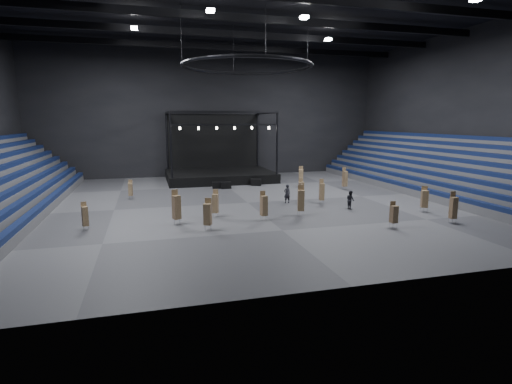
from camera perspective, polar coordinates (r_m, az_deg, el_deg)
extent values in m
plane|color=#47474A|center=(39.44, -1.20, -1.53)|extent=(50.00, 50.00, 0.00)
cube|color=black|center=(39.89, -1.30, 24.69)|extent=(50.00, 42.00, 0.20)
cube|color=black|center=(59.22, -6.28, 11.09)|extent=(50.00, 0.20, 18.00)
cube|color=black|center=(18.97, 14.77, 12.88)|extent=(50.00, 0.20, 18.00)
cube|color=black|center=(50.86, 27.73, 10.16)|extent=(0.20, 42.00, 18.00)
cube|color=#515154|center=(40.07, -32.42, -2.40)|extent=(7.20, 40.00, 0.75)
cube|color=#0C1438|center=(39.10, -27.91, -1.41)|extent=(0.59, 40.00, 0.40)
cube|color=#0C1438|center=(39.19, -29.28, -0.39)|extent=(0.59, 40.00, 0.40)
cube|color=#0C1438|center=(39.30, -30.65, 0.63)|extent=(0.59, 40.00, 0.40)
cube|color=#0C1438|center=(39.46, -32.00, 1.64)|extent=(0.59, 40.00, 0.40)
cube|color=#515154|center=(49.08, 23.82, 0.37)|extent=(7.20, 40.00, 0.75)
cube|color=#0C1438|center=(47.00, 20.75, 0.89)|extent=(0.59, 40.00, 0.40)
cube|color=#515154|center=(49.31, 24.25, 0.82)|extent=(6.30, 40.00, 1.50)
cube|color=#0C1438|center=(47.43, 21.69, 1.82)|extent=(0.59, 40.00, 0.40)
cube|color=#515154|center=(49.54, 24.69, 1.27)|extent=(5.40, 40.00, 2.25)
cube|color=#0C1438|center=(47.88, 22.61, 2.74)|extent=(0.59, 40.00, 0.40)
cube|color=#515154|center=(49.78, 25.12, 1.71)|extent=(4.50, 40.00, 3.00)
cube|color=#0C1438|center=(48.36, 23.52, 3.64)|extent=(0.59, 40.00, 0.40)
cube|color=#515154|center=(50.03, 25.54, 2.15)|extent=(3.60, 40.00, 3.75)
cube|color=#0C1438|center=(48.86, 24.40, 4.52)|extent=(0.59, 40.00, 0.40)
cube|color=#515154|center=(50.28, 25.97, 2.58)|extent=(2.70, 40.00, 4.50)
cube|color=#0C1438|center=(49.38, 25.28, 5.38)|extent=(0.59, 40.00, 0.40)
cube|color=#515154|center=(50.53, 26.38, 3.01)|extent=(1.80, 40.00, 5.25)
cube|color=#0C1438|center=(49.92, 26.13, 6.22)|extent=(0.59, 40.00, 0.40)
cube|color=#515154|center=(50.79, 26.80, 3.44)|extent=(0.90, 40.00, 6.00)
cube|color=#0C1438|center=(50.49, 26.97, 7.04)|extent=(0.59, 40.00, 0.40)
cube|color=black|center=(54.29, -5.19, 2.30)|extent=(14.00, 10.00, 1.20)
cube|color=black|center=(58.58, -6.10, 7.38)|extent=(13.30, 0.30, 8.00)
cylinder|color=black|center=(48.53, -12.05, 6.53)|extent=(0.24, 0.24, 7.80)
cylinder|color=black|center=(57.70, -12.60, 7.05)|extent=(0.24, 0.24, 7.80)
cylinder|color=black|center=(51.02, 3.02, 6.90)|extent=(0.24, 0.24, 7.80)
cylinder|color=black|center=(59.81, 0.23, 7.40)|extent=(0.24, 0.24, 7.80)
cube|color=black|center=(49.27, -4.39, 11.31)|extent=(13.40, 0.25, 0.25)
cube|color=black|center=(58.33, -6.14, 11.10)|extent=(13.40, 0.25, 0.25)
cube|color=black|center=(49.26, -4.36, 9.57)|extent=(13.40, 0.20, 0.20)
cylinder|color=white|center=(48.52, -10.83, 8.94)|extent=(0.24, 0.24, 0.35)
cylinder|color=white|center=(48.75, -8.22, 9.02)|extent=(0.24, 0.24, 0.35)
cylinder|color=white|center=(49.07, -5.64, 9.08)|extent=(0.24, 0.24, 0.35)
cylinder|color=white|center=(49.49, -3.09, 9.12)|extent=(0.24, 0.24, 0.35)
cylinder|color=white|center=(50.00, -0.60, 9.15)|extent=(0.24, 0.24, 0.35)
cylinder|color=white|center=(50.61, 1.84, 9.15)|extent=(0.24, 0.24, 0.35)
torus|color=black|center=(38.94, -1.27, 17.55)|extent=(12.30, 12.30, 0.30)
cylinder|color=black|center=(41.19, 7.40, 20.59)|extent=(0.04, 0.04, 5.00)
cylinder|color=black|center=(45.09, -3.25, 19.74)|extent=(0.04, 0.04, 5.00)
cylinder|color=black|center=(38.35, -10.66, 21.29)|extent=(0.04, 0.04, 5.00)
cylinder|color=black|center=(33.68, 1.40, 23.04)|extent=(0.04, 0.04, 5.00)
cube|color=black|center=(39.70, -1.30, 23.58)|extent=(49.00, 0.35, 0.70)
cube|color=black|center=(46.36, -3.55, 21.61)|extent=(49.00, 0.35, 0.70)
cube|color=black|center=(54.08, -5.39, 19.93)|extent=(49.00, 0.35, 0.70)
cube|color=white|center=(42.35, -17.00, 21.48)|extent=(0.60, 0.60, 0.25)
cube|color=white|center=(46.57, 10.27, 20.67)|extent=(0.60, 0.60, 0.25)
cube|color=white|center=(34.96, -6.54, 24.36)|extent=(0.60, 0.60, 0.25)
cube|color=white|center=(37.05, 6.92, 23.53)|extent=(0.60, 0.60, 0.25)
cube|color=black|center=(47.83, -5.56, 0.97)|extent=(1.22, 0.72, 0.77)
cube|color=black|center=(47.64, -4.30, 0.97)|extent=(1.21, 0.64, 0.79)
cube|color=black|center=(49.66, 0.00, 1.40)|extent=(1.42, 1.08, 0.85)
cylinder|color=silver|center=(39.16, 9.21, -1.47)|extent=(0.03, 0.03, 0.36)
cylinder|color=silver|center=(39.47, 9.01, -1.38)|extent=(0.03, 0.03, 0.36)
cylinder|color=silver|center=(39.31, 9.67, -1.44)|extent=(0.03, 0.03, 0.36)
cylinder|color=silver|center=(39.61, 9.46, -1.35)|extent=(0.03, 0.03, 0.36)
cube|color=tan|center=(39.20, 9.38, 0.04)|extent=(0.49, 0.49, 1.66)
cube|color=tan|center=(39.24, 9.34, 1.20)|extent=(0.42, 0.11, 0.91)
cylinder|color=silver|center=(32.21, 0.89, -3.82)|extent=(0.03, 0.03, 0.41)
cylinder|color=silver|center=(32.58, 0.69, -3.66)|extent=(0.03, 0.03, 0.41)
cylinder|color=silver|center=(32.32, 1.55, -3.78)|extent=(0.03, 0.03, 0.41)
cylinder|color=silver|center=(32.69, 1.36, -3.62)|extent=(0.03, 0.03, 0.41)
cube|color=tan|center=(32.22, 1.13, -1.97)|extent=(0.59, 0.59, 1.62)
cube|color=tan|center=(32.25, 0.96, -0.58)|extent=(0.48, 0.16, 0.89)
cylinder|color=silver|center=(31.74, 18.92, -4.62)|extent=(0.03, 0.03, 0.40)
cylinder|color=silver|center=(32.04, 18.54, -4.46)|extent=(0.03, 0.03, 0.40)
cylinder|color=silver|center=(31.95, 19.48, -4.55)|extent=(0.03, 0.03, 0.40)
cylinder|color=silver|center=(32.24, 19.10, -4.40)|extent=(0.03, 0.03, 0.40)
cube|color=tan|center=(31.79, 19.10, -3.01)|extent=(0.50, 0.50, 1.31)
cube|color=tan|center=(31.82, 18.95, -1.88)|extent=(0.46, 0.08, 0.72)
cylinder|color=silver|center=(48.75, 6.28, 0.93)|extent=(0.03, 0.03, 0.44)
cylinder|color=silver|center=(49.13, 6.10, 1.01)|extent=(0.03, 0.03, 0.44)
cylinder|color=silver|center=(48.90, 6.73, 0.95)|extent=(0.03, 0.03, 0.44)
cylinder|color=silver|center=(49.28, 6.55, 1.03)|extent=(0.03, 0.03, 0.44)
cube|color=tan|center=(48.86, 6.44, 2.21)|extent=(0.66, 0.66, 1.69)
cube|color=tan|center=(48.97, 6.45, 3.16)|extent=(0.50, 0.22, 0.93)
cylinder|color=silver|center=(31.55, -11.57, -4.30)|extent=(0.03, 0.03, 0.45)
cylinder|color=silver|center=(31.96, -11.62, -4.12)|extent=(0.03, 0.03, 0.45)
cylinder|color=silver|center=(31.58, -10.80, -4.26)|extent=(0.03, 0.03, 0.45)
cylinder|color=silver|center=(31.99, -10.86, -4.08)|extent=(0.03, 0.03, 0.45)
cube|color=tan|center=(31.51, -11.29, -2.17)|extent=(0.70, 0.70, 1.85)
cube|color=tan|center=(31.53, -11.53, -0.54)|extent=(0.50, 0.26, 1.02)
cylinder|color=silver|center=(32.00, -23.45, -4.84)|extent=(0.03, 0.03, 0.34)
cylinder|color=silver|center=(32.31, -23.37, -4.70)|extent=(0.03, 0.03, 0.34)
cylinder|color=silver|center=(31.95, -22.88, -4.82)|extent=(0.03, 0.03, 0.34)
cylinder|color=silver|center=(32.26, -22.80, -4.68)|extent=(0.03, 0.03, 0.34)
cube|color=tan|center=(31.92, -23.24, -3.21)|extent=(0.52, 0.52, 1.45)
cube|color=tan|center=(31.95, -23.38, -1.97)|extent=(0.39, 0.18, 0.80)
cylinder|color=silver|center=(33.46, -6.05, -3.37)|extent=(0.03, 0.03, 0.38)
cylinder|color=silver|center=(33.82, -6.15, -3.23)|extent=(0.03, 0.03, 0.38)
cylinder|color=silver|center=(33.52, -5.44, -3.34)|extent=(0.03, 0.03, 0.38)
cylinder|color=silver|center=(33.87, -5.54, -3.20)|extent=(0.03, 0.03, 0.38)
cube|color=tan|center=(33.45, -5.83, -1.64)|extent=(0.60, 0.60, 1.58)
cube|color=tan|center=(33.49, -5.78, -0.34)|extent=(0.43, 0.22, 0.87)
cylinder|color=silver|center=(33.96, 6.20, -3.12)|extent=(0.03, 0.03, 0.45)
cylinder|color=silver|center=(34.35, 5.94, -2.96)|extent=(0.03, 0.03, 0.45)
cylinder|color=silver|center=(34.12, 6.87, -3.07)|extent=(0.03, 0.03, 0.45)
cylinder|color=silver|center=(34.50, 6.60, -2.92)|extent=(0.03, 0.03, 0.45)
cube|color=tan|center=(33.99, 6.44, -1.20)|extent=(0.66, 0.66, 1.77)
cube|color=tan|center=(34.06, 6.43, 0.26)|extent=(0.51, 0.20, 0.97)
cylinder|color=silver|center=(34.99, 26.21, -3.79)|extent=(0.03, 0.03, 0.38)
cylinder|color=silver|center=(35.25, 25.82, -3.66)|extent=(0.03, 0.03, 0.38)
cylinder|color=silver|center=(35.22, 26.65, -3.73)|extent=(0.03, 0.03, 0.38)
cylinder|color=silver|center=(35.49, 26.26, -3.60)|extent=(0.03, 0.03, 0.38)
cube|color=tan|center=(35.02, 26.37, -2.02)|extent=(0.49, 0.49, 1.72)
cube|color=tan|center=(35.02, 26.29, -0.67)|extent=(0.44, 0.09, 0.95)
cylinder|color=silver|center=(47.67, 12.44, 0.51)|extent=(0.03, 0.03, 0.39)
cylinder|color=silver|center=(47.99, 12.23, 0.58)|extent=(0.03, 0.03, 0.39)
cylinder|color=silver|center=(47.84, 12.83, 0.53)|extent=(0.03, 0.03, 0.39)
cylinder|color=silver|center=(48.16, 12.62, 0.60)|extent=(0.03, 0.03, 0.39)
cube|color=tan|center=(47.75, 12.58, 1.86)|extent=(0.55, 0.55, 1.81)
cube|color=tan|center=(47.78, 12.47, 2.91)|extent=(0.45, 0.15, 1.00)
cylinder|color=silver|center=(43.08, -17.66, -0.78)|extent=(0.03, 0.03, 0.35)
cylinder|color=silver|center=(43.40, -17.64, -0.69)|extent=(0.03, 0.03, 0.35)
cylinder|color=silver|center=(43.06, -17.22, -0.75)|extent=(0.03, 0.03, 0.35)
cylinder|color=silver|center=(43.39, -17.21, -0.67)|extent=(0.03, 0.03, 0.35)
cube|color=tan|center=(43.09, -17.49, 0.36)|extent=(0.46, 0.46, 1.32)
cube|color=tan|center=(43.16, -17.50, 1.20)|extent=(0.40, 0.10, 0.72)
cylinder|color=silver|center=(40.03, 6.34, -1.16)|extent=(0.03, 0.03, 0.34)
cylinder|color=silver|center=(40.32, 6.17, -1.08)|extent=(0.03, 0.03, 0.34)
cylinder|color=silver|center=(40.15, 6.77, -1.14)|extent=(0.03, 0.03, 0.34)
cylinder|color=silver|center=(40.44, 6.60, -1.05)|extent=(0.03, 0.03, 0.34)
cube|color=tan|center=(40.06, 6.49, 0.27)|extent=(0.50, 0.50, 1.62)
cube|color=tan|center=(40.07, 6.37, 1.38)|extent=(0.39, 0.15, 0.89)
cylinder|color=silver|center=(37.98, 22.78, -2.44)|extent=(0.03, 0.03, 0.45)
cylinder|color=silver|center=(38.31, 22.39, -2.31)|extent=(0.03, 0.03, 0.45)
cylinder|color=silver|center=(38.24, 23.28, -2.40)|extent=(0.03, 0.03, 0.45)
cylinder|color=silver|center=(38.56, 22.89, -2.27)|extent=(0.03, 0.03, 0.45)
cube|color=tan|center=(38.09, 22.93, -0.92)|extent=(0.70, 0.70, 1.51)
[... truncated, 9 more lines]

